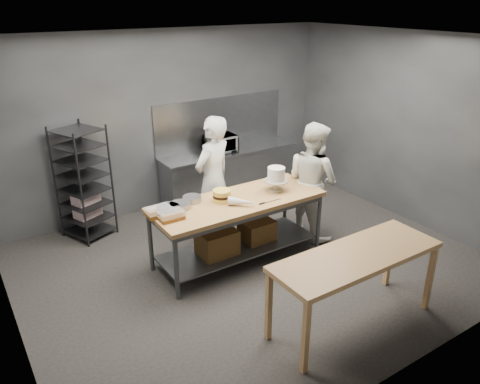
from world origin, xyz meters
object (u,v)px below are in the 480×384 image
object	(u,v)px
chef_right	(312,180)
frosted_cake_stand	(276,176)
speed_rack	(84,184)
work_table	(237,223)
microwave	(220,144)
layer_cake	(222,196)
near_counter	(356,261)
chef_behind	(213,180)

from	to	relation	value
chef_right	frosted_cake_stand	bearing A→B (deg)	91.87
speed_rack	work_table	bearing A→B (deg)	-51.58
microwave	layer_cake	world-z (taller)	microwave
work_table	frosted_cake_stand	world-z (taller)	frosted_cake_stand
work_table	frosted_cake_stand	xyz separation A→B (m)	(0.65, -0.02, 0.57)
near_counter	microwave	distance (m)	3.91
speed_rack	chef_behind	distance (m)	1.96
near_counter	frosted_cake_stand	bearing A→B (deg)	80.51
work_table	near_counter	bearing A→B (deg)	-79.77
chef_right	microwave	bearing A→B (deg)	10.26
chef_right	frosted_cake_stand	xyz separation A→B (m)	(-0.74, -0.06, 0.24)
chef_behind	frosted_cake_stand	size ratio (longest dim) A/B	5.55
near_counter	microwave	size ratio (longest dim) A/B	3.69
work_table	microwave	world-z (taller)	microwave
near_counter	chef_right	distance (m)	2.19
microwave	layer_cake	distance (m)	2.21
speed_rack	layer_cake	world-z (taller)	speed_rack
work_table	chef_right	xyz separation A→B (m)	(1.39, 0.04, 0.32)
near_counter	chef_behind	bearing A→B (deg)	95.76
chef_right	layer_cake	xyz separation A→B (m)	(-1.57, 0.04, 0.11)
chef_behind	layer_cake	size ratio (longest dim) A/B	7.89
chef_right	near_counter	bearing A→B (deg)	148.47
work_table	chef_right	world-z (taller)	chef_right
microwave	chef_right	bearing A→B (deg)	-76.92
work_table	chef_right	distance (m)	1.43
near_counter	chef_right	world-z (taller)	chef_right
speed_rack	frosted_cake_stand	size ratio (longest dim) A/B	5.07
near_counter	layer_cake	bearing A→B (deg)	104.82
work_table	chef_right	size ratio (longest dim) A/B	1.34
speed_rack	chef_right	xyz separation A→B (m)	(2.90, -1.86, 0.04)
frosted_cake_stand	layer_cake	bearing A→B (deg)	173.02
work_table	microwave	xyz separation A→B (m)	(0.94, 1.98, 0.48)
chef_right	chef_behind	bearing A→B (deg)	58.84
speed_rack	chef_right	bearing A→B (deg)	-32.71
near_counter	speed_rack	distance (m)	4.21
work_table	near_counter	size ratio (longest dim) A/B	1.20
frosted_cake_stand	work_table	bearing A→B (deg)	178.35
work_table	speed_rack	distance (m)	2.45
near_counter	microwave	bearing A→B (deg)	81.17
chef_right	speed_rack	bearing A→B (deg)	54.47
frosted_cake_stand	layer_cake	xyz separation A→B (m)	(-0.83, 0.10, -0.14)
microwave	frosted_cake_stand	bearing A→B (deg)	-98.22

